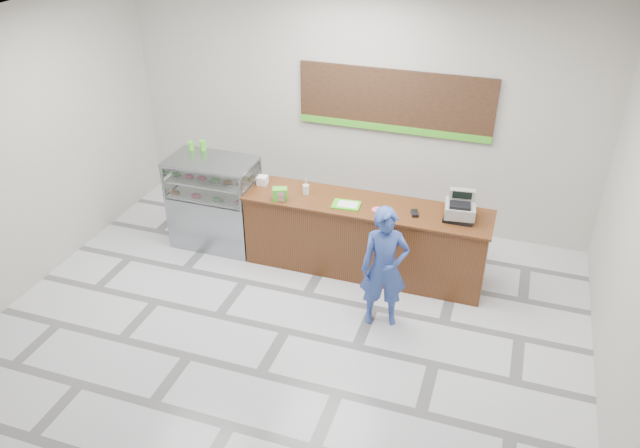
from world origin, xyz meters
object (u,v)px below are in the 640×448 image
(sales_counter, at_px, (365,238))
(display_case, at_px, (215,202))
(cash_register, at_px, (460,209))
(serving_tray, at_px, (346,205))
(customer, at_px, (384,268))

(sales_counter, relative_size, display_case, 2.45)
(cash_register, bearing_deg, sales_counter, 174.25)
(display_case, bearing_deg, serving_tray, -3.36)
(display_case, relative_size, customer, 0.86)
(sales_counter, height_order, display_case, display_case)
(serving_tray, xyz_separation_m, customer, (0.72, -0.86, -0.27))
(sales_counter, height_order, cash_register, cash_register)
(sales_counter, height_order, customer, customer)
(sales_counter, distance_m, serving_tray, 0.58)
(customer, bearing_deg, serving_tray, 112.36)
(display_case, bearing_deg, customer, -19.82)
(display_case, distance_m, cash_register, 3.44)
(sales_counter, relative_size, cash_register, 7.64)
(sales_counter, distance_m, customer, 1.12)
(customer, bearing_deg, sales_counter, 98.97)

